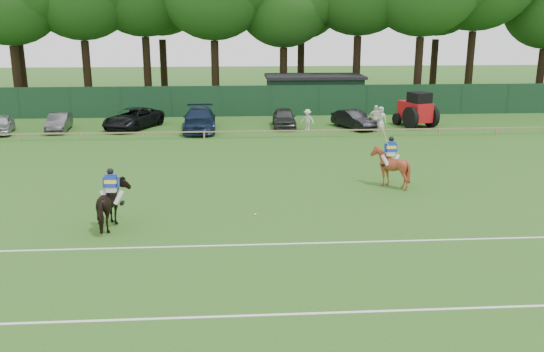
{
  "coord_description": "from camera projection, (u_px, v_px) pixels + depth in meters",
  "views": [
    {
      "loc": [
        -1.05,
        -19.79,
        7.59
      ],
      "look_at": [
        0.5,
        3.0,
        1.4
      ],
      "focal_mm": 38.0,
      "sensor_mm": 36.0,
      "label": 1
    }
  ],
  "objects": [
    {
      "name": "perimeter_fence",
      "position": [
        246.0,
        101.0,
        46.79
      ],
      "size": [
        92.08,
        0.08,
        2.5
      ],
      "color": "#14351E",
      "rests_on": "ground"
    },
    {
      "name": "spectator_right",
      "position": [
        381.0,
        118.0,
        41.19
      ],
      "size": [
        0.92,
        0.73,
        1.65
      ],
      "primitive_type": "imported",
      "rotation": [
        0.0,
        0.0,
        -0.29
      ],
      "color": "silver",
      "rests_on": "ground"
    },
    {
      "name": "rider_dark",
      "position": [
        111.0,
        185.0,
        21.33
      ],
      "size": [
        0.94,
        0.4,
        1.41
      ],
      "rotation": [
        0.0,
        0.0,
        3.07
      ],
      "color": "silver",
      "rests_on": "ground"
    },
    {
      "name": "spectator_left",
      "position": [
        307.0,
        120.0,
        40.92
      ],
      "size": [
        1.11,
        0.9,
        1.51
      ],
      "primitive_type": "imported",
      "rotation": [
        0.0,
        0.0,
        -0.41
      ],
      "color": "beige",
      "rests_on": "ground"
    },
    {
      "name": "tractor",
      "position": [
        416.0,
        110.0,
        42.16
      ],
      "size": [
        2.87,
        3.53,
        2.57
      ],
      "rotation": [
        0.0,
        0.0,
        0.32
      ],
      "color": "#B81115",
      "rests_on": "ground"
    },
    {
      "name": "sedan_grey",
      "position": [
        59.0,
        122.0,
        40.66
      ],
      "size": [
        1.69,
        3.91,
        1.25
      ],
      "primitive_type": "imported",
      "rotation": [
        0.0,
        0.0,
        0.1
      ],
      "color": "#313134",
      "rests_on": "ground"
    },
    {
      "name": "suv_black",
      "position": [
        133.0,
        118.0,
        41.6
      ],
      "size": [
        4.38,
        5.8,
        1.46
      ],
      "primitive_type": "imported",
      "rotation": [
        0.0,
        0.0,
        -0.42
      ],
      "color": "black",
      "rests_on": "ground"
    },
    {
      "name": "utility_shed",
      "position": [
        314.0,
        92.0,
        50.0
      ],
      "size": [
        8.4,
        4.4,
        3.04
      ],
      "color": "#14331E",
      "rests_on": "ground"
    },
    {
      "name": "ground",
      "position": [
        264.0,
        234.0,
        21.12
      ],
      "size": [
        160.0,
        160.0,
        0.0
      ],
      "primitive_type": "plane",
      "color": "#1E4C14",
      "rests_on": "ground"
    },
    {
      "name": "sedan_silver",
      "position": [
        1.0,
        124.0,
        39.8
      ],
      "size": [
        2.28,
        3.94,
        1.26
      ],
      "primitive_type": "imported",
      "rotation": [
        0.0,
        0.0,
        0.23
      ],
      "color": "#A7A8AC",
      "rests_on": "ground"
    },
    {
      "name": "hatch_grey",
      "position": [
        284.0,
        118.0,
        42.13
      ],
      "size": [
        1.78,
        4.13,
        1.39
      ],
      "primitive_type": "imported",
      "rotation": [
        0.0,
        0.0,
        -0.03
      ],
      "color": "#323335",
      "rests_on": "ground"
    },
    {
      "name": "pitch_lines",
      "position": [
        270.0,
        275.0,
        17.74
      ],
      "size": [
        60.0,
        5.1,
        0.01
      ],
      "color": "silver",
      "rests_on": "ground"
    },
    {
      "name": "estate_black",
      "position": [
        353.0,
        119.0,
        41.67
      ],
      "size": [
        2.87,
        4.17,
        1.3
      ],
      "primitive_type": "imported",
      "rotation": [
        0.0,
        0.0,
        0.42
      ],
      "color": "black",
      "rests_on": "ground"
    },
    {
      "name": "sedan_navy",
      "position": [
        200.0,
        120.0,
        40.75
      ],
      "size": [
        2.41,
        5.58,
        1.6
      ],
      "primitive_type": "imported",
      "rotation": [
        0.0,
        0.0,
        0.03
      ],
      "color": "#111D36",
      "rests_on": "ground"
    },
    {
      "name": "polo_ball",
      "position": [
        255.0,
        214.0,
        23.14
      ],
      "size": [
        0.09,
        0.09,
        0.09
      ],
      "primitive_type": "sphere",
      "color": "silver",
      "rests_on": "ground"
    },
    {
      "name": "horse_chestnut",
      "position": [
        390.0,
        167.0,
        27.01
      ],
      "size": [
        1.55,
        1.74,
        1.88
      ],
      "primitive_type": "imported",
      "rotation": [
        0.0,
        0.0,
        3.16
      ],
      "color": "maroon",
      "rests_on": "ground"
    },
    {
      "name": "spectator_mid",
      "position": [
        375.0,
        118.0,
        40.55
      ],
      "size": [
        1.09,
        0.47,
        1.84
      ],
      "primitive_type": "imported",
      "rotation": [
        0.0,
        0.0,
        0.02
      ],
      "color": "silver",
      "rests_on": "ground"
    },
    {
      "name": "tree_row",
      "position": [
        265.0,
        103.0,
        54.95
      ],
      "size": [
        96.0,
        12.0,
        21.0
      ],
      "primitive_type": null,
      "color": "#26561C",
      "rests_on": "ground"
    },
    {
      "name": "horse_dark",
      "position": [
        113.0,
        205.0,
        21.55
      ],
      "size": [
        1.11,
        2.19,
        1.8
      ],
      "primitive_type": "imported",
      "rotation": [
        0.0,
        0.0,
        3.07
      ],
      "color": "black",
      "rests_on": "ground"
    },
    {
      "name": "pitch_rail",
      "position": [
        249.0,
        131.0,
        38.33
      ],
      "size": [
        62.1,
        0.1,
        0.5
      ],
      "color": "#997F5B",
      "rests_on": "ground"
    },
    {
      "name": "rider_chestnut",
      "position": [
        391.0,
        150.0,
        26.78
      ],
      "size": [
        0.94,
        0.57,
        2.05
      ],
      "rotation": [
        0.0,
        0.0,
        3.16
      ],
      "color": "silver",
      "rests_on": "ground"
    }
  ]
}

